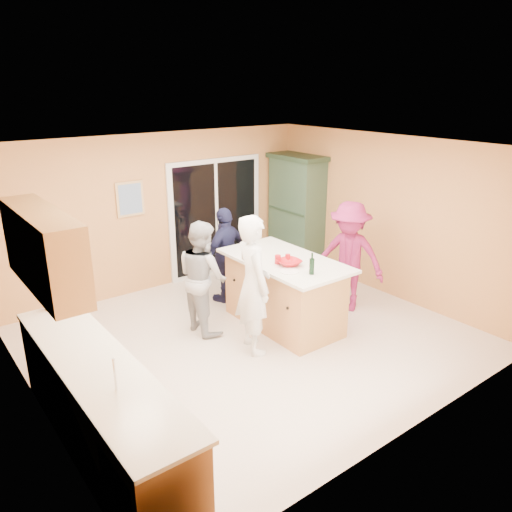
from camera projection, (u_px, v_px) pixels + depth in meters
floor at (252, 339)px, 6.89m from camera, size 5.50×5.50×0.00m
ceiling at (251, 148)px, 6.03m from camera, size 5.50×5.00×0.10m
wall_back at (162, 212)px, 8.34m from camera, size 5.50×0.10×2.60m
wall_front at (414, 318)px, 4.59m from camera, size 5.50×0.10×2.60m
wall_left at (27, 303)px, 4.88m from camera, size 0.10×5.00×2.60m
wall_right at (388, 217)px, 8.04m from camera, size 0.10×5.00×2.60m
left_cabinet_run at (106, 417)px, 4.55m from camera, size 0.65×3.05×1.24m
upper_cabinets at (43, 249)px, 4.64m from camera, size 0.35×1.60×0.75m
sliding_door at (216, 217)px, 8.99m from camera, size 1.90×0.07×2.10m
framed_picture at (130, 199)px, 7.90m from camera, size 0.46×0.04×0.56m
kitchen_island at (284, 294)px, 7.16m from camera, size 1.05×1.93×1.01m
green_hutch at (297, 212)px, 9.40m from camera, size 0.60×1.15×2.11m
woman_white at (253, 285)px, 6.33m from camera, size 0.60×0.76×1.83m
woman_grey at (203, 277)px, 6.91m from camera, size 0.61×0.78×1.59m
woman_navy at (226, 255)px, 7.89m from camera, size 0.97×0.62×1.53m
woman_magenta at (349, 257)px, 7.55m from camera, size 1.06×1.26×1.70m
serving_bowl at (289, 263)px, 6.72m from camera, size 0.34×0.34×0.08m
tulip_vase at (46, 295)px, 5.51m from camera, size 0.23×0.19×0.37m
tumbler_near at (288, 258)px, 6.86m from camera, size 0.08×0.08×0.11m
tumbler_far at (278, 259)px, 6.78m from camera, size 0.09×0.09×0.12m
wine_bottle at (312, 266)px, 6.40m from camera, size 0.07×0.07×0.29m
white_plate at (289, 271)px, 6.50m from camera, size 0.27×0.27×0.02m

